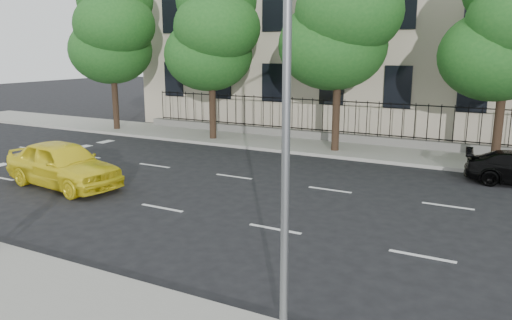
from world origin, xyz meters
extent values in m
plane|color=black|center=(0.00, 0.00, 0.00)|extent=(120.00, 120.00, 0.00)
cube|color=gray|center=(0.00, 14.00, 0.07)|extent=(60.00, 4.00, 0.15)
cube|color=slate|center=(0.00, 15.70, 0.35)|extent=(30.00, 0.50, 0.40)
cube|color=black|center=(0.00, 15.70, 0.65)|extent=(28.80, 0.05, 0.05)
cube|color=black|center=(0.00, 15.70, 2.25)|extent=(28.80, 0.05, 0.05)
cylinder|color=slate|center=(2.50, -2.30, 4.15)|extent=(0.14, 0.14, 8.00)
cylinder|color=#382619|center=(-16.00, 13.20, 1.72)|extent=(0.36, 0.36, 3.15)
ellipsoid|color=#1D541C|center=(-16.40, 13.50, 4.86)|extent=(4.94, 4.94, 4.06)
ellipsoid|color=#1D541C|center=(-15.50, 13.00, 6.29)|extent=(4.68, 4.68, 3.85)
ellipsoid|color=#1D541C|center=(-15.90, 13.60, 7.72)|extent=(4.42, 4.42, 3.64)
cylinder|color=#382619|center=(-9.00, 13.20, 1.64)|extent=(0.36, 0.36, 2.97)
ellipsoid|color=#1D541C|center=(-9.40, 13.50, 4.62)|extent=(4.75, 4.75, 3.90)
ellipsoid|color=#1D541C|center=(-8.50, 13.00, 6.00)|extent=(4.50, 4.50, 3.70)
ellipsoid|color=#1D541C|center=(-8.90, 13.60, 7.38)|extent=(4.25, 4.25, 3.50)
cylinder|color=#382619|center=(-2.00, 13.20, 1.81)|extent=(0.36, 0.36, 3.32)
ellipsoid|color=#1D541C|center=(-2.40, 13.50, 5.09)|extent=(5.13, 5.13, 4.21)
ellipsoid|color=#1D541C|center=(-1.50, 13.00, 6.58)|extent=(4.86, 4.86, 4.00)
cylinder|color=#382619|center=(5.00, 13.20, 1.69)|extent=(0.36, 0.36, 3.08)
ellipsoid|color=#1D541C|center=(4.60, 13.50, 4.67)|extent=(4.56, 4.56, 3.74)
imported|color=yellow|center=(-8.78, 2.85, 0.84)|extent=(5.16, 2.56, 1.69)
camera|label=1|loc=(5.78, -9.44, 4.98)|focal=35.00mm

